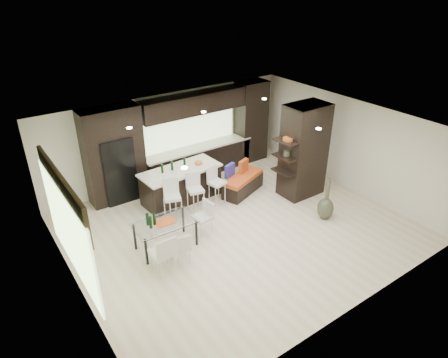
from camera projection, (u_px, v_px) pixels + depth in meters
ground at (237, 227)px, 10.24m from camera, size 8.00×8.00×0.00m
back_wall at (170, 137)px, 12.15m from camera, size 8.00×0.02×2.70m
left_wall at (70, 238)px, 7.59m from camera, size 0.02×7.00×2.70m
right_wall at (348, 144)px, 11.64m from camera, size 0.02×7.00×2.70m
ceiling at (239, 128)px, 8.98m from camera, size 8.00×7.00×0.02m
window_left at (69, 232)px, 7.75m from camera, size 0.04×3.20×1.90m
window_back at (187, 127)px, 12.33m from camera, size 3.40×0.04×1.20m
stone_accent at (62, 192)px, 7.35m from camera, size 0.08×3.00×0.80m
ceiling_spots at (233, 126)px, 9.17m from camera, size 4.00×3.00×0.02m
back_cabinetry at (189, 137)px, 12.16m from camera, size 6.80×0.68×2.70m
refrigerator at (116, 169)px, 11.10m from camera, size 0.90×0.68×1.90m
partition_column at (304, 151)px, 11.22m from camera, size 1.20×0.80×2.70m
kitchen_island at (181, 184)px, 11.30m from camera, size 2.33×1.12×0.95m
stool_left at (173, 204)px, 10.38m from camera, size 0.52×0.52×0.92m
stool_mid at (196, 196)px, 10.74m from camera, size 0.47×0.47×0.90m
stool_right at (217, 189)px, 11.10m from camera, size 0.48×0.48×0.90m
bench at (243, 184)px, 11.73m from camera, size 1.54×1.02×0.55m
floor_vase at (327, 199)px, 10.37m from camera, size 0.55×0.55×1.17m
dining_table at (166, 235)px, 9.38m from camera, size 1.46×0.84×0.69m
chair_near at (180, 249)px, 8.86m from camera, size 0.48×0.48×0.76m
chair_far at (163, 255)px, 8.58m from camera, size 0.48×0.48×0.88m
chair_end at (202, 219)px, 9.87m from camera, size 0.46×0.46×0.79m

